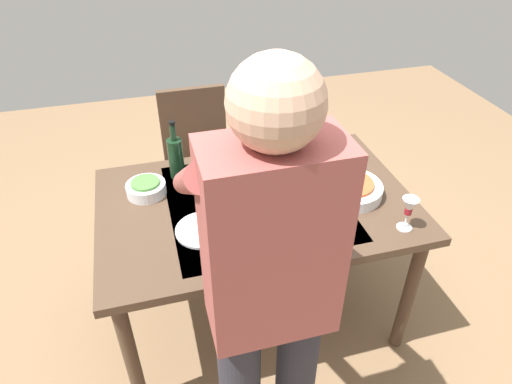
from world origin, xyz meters
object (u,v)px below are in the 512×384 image
object	(u,v)px
water_cup_near_left	(204,175)
serving_bowl_pasta	(349,188)
dinner_plate_far	(203,230)
dining_table	(256,215)
water_cup_far_left	(231,151)
person_server	(269,294)
water_cup_far_right	(277,233)
chair_near	(198,154)
wine_glass_left	(409,208)
dinner_plate_near	(257,197)
wine_bottle	(176,157)
side_bowl_salad	(146,188)
water_cup_near_right	(311,235)

from	to	relation	value
water_cup_near_left	serving_bowl_pasta	distance (m)	0.68
dinner_plate_far	serving_bowl_pasta	bearing A→B (deg)	-173.62
dining_table	water_cup_far_left	bearing A→B (deg)	-85.07
serving_bowl_pasta	water_cup_near_left	bearing A→B (deg)	-23.37
person_server	water_cup_far_right	size ratio (longest dim) A/B	15.50
person_server	water_cup_far_right	bearing A→B (deg)	-110.80
chair_near	serving_bowl_pasta	distance (m)	1.09
dining_table	person_server	size ratio (longest dim) A/B	0.83
serving_bowl_pasta	dinner_plate_far	bearing A→B (deg)	6.38
wine_glass_left	water_cup_far_right	xyz separation A→B (m)	(0.54, -0.05, -0.05)
dinner_plate_near	dinner_plate_far	distance (m)	0.32
person_server	dinner_plate_far	bearing A→B (deg)	-79.44
wine_bottle	water_cup_near_left	xyz separation A→B (m)	(-0.11, 0.09, -0.06)
wine_glass_left	side_bowl_salad	distance (m)	1.15
wine_glass_left	dinner_plate_near	xyz separation A→B (m)	(0.54, -0.37, -0.10)
water_cup_far_left	water_cup_far_right	size ratio (longest dim) A/B	0.96
wine_glass_left	water_cup_near_left	xyz separation A→B (m)	(0.75, -0.55, -0.06)
water_cup_near_right	dinner_plate_far	distance (m)	0.45
serving_bowl_pasta	dinner_plate_far	distance (m)	0.69
water_cup_far_left	dinner_plate_far	xyz separation A→B (m)	(0.23, 0.51, -0.05)
person_server	wine_bottle	size ratio (longest dim) A/B	5.71
person_server	water_cup_near_left	distance (m)	0.94
water_cup_far_left	water_cup_far_right	bearing A→B (deg)	93.11
dinner_plate_far	side_bowl_salad	bearing A→B (deg)	-57.96
water_cup_near_left	dinner_plate_near	size ratio (longest dim) A/B	0.40
wine_glass_left	dinner_plate_far	distance (m)	0.84
chair_near	water_cup_near_right	size ratio (longest dim) A/B	9.30
person_server	water_cup_near_left	xyz separation A→B (m)	(0.04, -0.92, -0.17)
dinner_plate_near	dinner_plate_far	size ratio (longest dim) A/B	1.00
water_cup_near_left	dinner_plate_near	xyz separation A→B (m)	(-0.21, 0.18, -0.04)
water_cup_near_left	water_cup_far_left	world-z (taller)	water_cup_far_left
chair_near	water_cup_near_right	bearing A→B (deg)	103.29
dining_table	chair_near	size ratio (longest dim) A/B	1.54
wine_bottle	water_cup_near_left	size ratio (longest dim) A/B	3.24
person_server	side_bowl_salad	bearing A→B (deg)	-70.94
wine_glass_left	serving_bowl_pasta	xyz separation A→B (m)	(0.12, -0.28, -0.07)
wine_glass_left	water_cup_far_left	size ratio (longest dim) A/B	1.44
dining_table	chair_near	xyz separation A→B (m)	(0.14, -0.84, -0.14)
dining_table	wine_bottle	xyz separation A→B (m)	(0.31, -0.29, 0.19)
chair_near	water_cup_near_right	distance (m)	1.23
dinner_plate_far	chair_near	bearing A→B (deg)	-97.19
side_bowl_salad	dinner_plate_near	bearing A→B (deg)	161.21
wine_bottle	serving_bowl_pasta	distance (m)	0.82
water_cup_far_right	water_cup_far_left	bearing A→B (deg)	-86.89
water_cup_near_right	dinner_plate_near	xyz separation A→B (m)	(0.12, -0.36, -0.04)
water_cup_near_left	dinner_plate_far	distance (m)	0.35
chair_near	water_cup_near_right	xyz separation A→B (m)	(-0.28, 1.17, 0.27)
water_cup_near_right	water_cup_far_right	size ratio (longest dim) A/B	0.90
person_server	serving_bowl_pasta	bearing A→B (deg)	-131.62
chair_near	serving_bowl_pasta	bearing A→B (deg)	122.12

